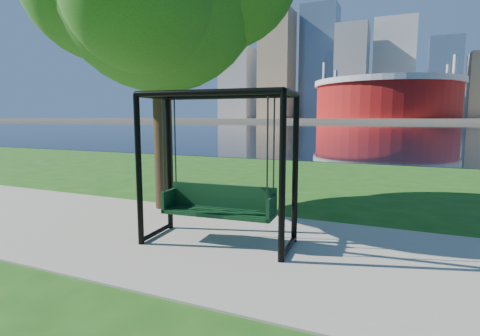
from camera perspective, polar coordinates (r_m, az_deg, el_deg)
The scene contains 7 objects.
ground at distance 6.76m, azimuth -0.05°, elevation -10.34°, with size 900.00×900.00×0.00m, color #1E5114.
path at distance 6.33m, azimuth -1.93°, elevation -11.48°, with size 120.00×4.00×0.03m, color #9E937F.
river at distance 107.92m, azimuth 22.76°, elevation 5.89°, with size 900.00×180.00×0.02m, color black.
far_bank at distance 311.89m, azimuth 23.72°, elevation 6.74°, with size 900.00×228.00×2.00m, color #937F60.
stadium at distance 241.51m, azimuth 21.34°, elevation 9.94°, with size 83.00×83.00×32.00m.
skyline at distance 327.09m, azimuth 23.31°, elevation 12.90°, with size 392.00×66.00×96.50m.
swing at distance 6.11m, azimuth -3.28°, elevation -0.62°, with size 2.53×1.26×2.50m.
Camera 1 is at (2.62, -5.87, 2.08)m, focal length 28.00 mm.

